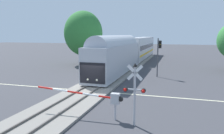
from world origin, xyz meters
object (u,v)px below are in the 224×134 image
(crossing_gate_near, at_px, (104,98))
(crossing_signal_mast, at_px, (135,88))
(oak_behind_train, at_px, (83,33))
(traffic_signal_far_side, at_px, (159,51))
(commuter_train, at_px, (132,50))

(crossing_gate_near, xyz_separation_m, crossing_signal_mast, (2.14, -0.58, 0.95))
(oak_behind_train, bearing_deg, traffic_signal_far_side, -29.77)
(commuter_train, bearing_deg, traffic_signal_far_side, -61.75)
(traffic_signal_far_side, bearing_deg, commuter_train, 118.25)
(commuter_train, distance_m, crossing_gate_near, 27.18)
(crossing_signal_mast, distance_m, traffic_signal_far_side, 16.58)
(commuter_train, xyz_separation_m, traffic_signal_far_side, (5.87, -10.92, 0.65))
(commuter_train, distance_m, crossing_signal_mast, 28.09)
(commuter_train, distance_m, oak_behind_train, 9.41)
(commuter_train, height_order, oak_behind_train, oak_behind_train)
(crossing_signal_mast, bearing_deg, traffic_signal_far_side, 90.03)
(crossing_gate_near, bearing_deg, traffic_signal_far_side, 82.39)
(commuter_train, bearing_deg, crossing_signal_mast, -77.92)
(crossing_gate_near, height_order, traffic_signal_far_side, traffic_signal_far_side)
(crossing_signal_mast, distance_m, oak_behind_train, 28.83)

